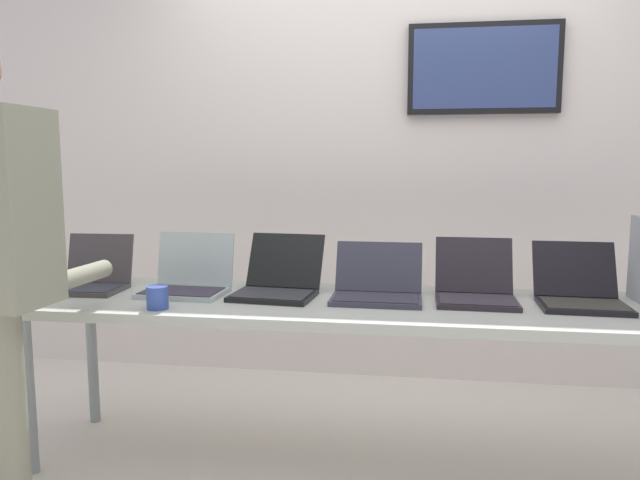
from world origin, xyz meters
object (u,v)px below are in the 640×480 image
at_px(laptop_station_4, 475,287).
at_px(coffee_mug, 157,298).
at_px(laptop_station_3, 377,287).
at_px(laptop_station_2, 278,282).
at_px(laptop_station_1, 188,279).
at_px(laptop_station_5, 579,291).
at_px(workbench, 373,312).
at_px(laptop_station_0, 92,277).

distance_m(laptop_station_4, coffee_mug, 1.29).
bearing_deg(laptop_station_3, laptop_station_2, 176.64).
bearing_deg(laptop_station_2, laptop_station_4, 0.42).
bearing_deg(laptop_station_1, coffee_mug, -91.80).
distance_m(laptop_station_2, laptop_station_5, 1.24).
height_order(workbench, laptop_station_1, laptop_station_1).
bearing_deg(coffee_mug, laptop_station_1, 88.20).
relative_size(laptop_station_1, laptop_station_4, 1.05).
relative_size(laptop_station_4, laptop_station_5, 0.96).
bearing_deg(laptop_station_0, workbench, -2.17).
relative_size(laptop_station_2, coffee_mug, 4.47).
bearing_deg(coffee_mug, laptop_station_3, 19.19).
bearing_deg(laptop_station_5, laptop_station_0, -179.69).
distance_m(laptop_station_0, laptop_station_2, 0.86).
xyz_separation_m(laptop_station_3, laptop_station_5, (0.81, 0.02, 0.00)).
relative_size(laptop_station_3, coffee_mug, 4.17).
distance_m(laptop_station_0, laptop_station_4, 1.69).
height_order(laptop_station_3, laptop_station_5, laptop_station_5).
bearing_deg(laptop_station_2, laptop_station_1, -177.72).
height_order(laptop_station_2, coffee_mug, laptop_station_2).
xyz_separation_m(workbench, coffee_mug, (-0.83, -0.25, 0.09)).
bearing_deg(laptop_station_0, laptop_station_3, -0.23).
relative_size(laptop_station_2, laptop_station_3, 1.07).
xyz_separation_m(workbench, laptop_station_0, (-1.27, 0.05, 0.10)).
bearing_deg(laptop_station_4, laptop_station_1, -178.98).
bearing_deg(laptop_station_2, laptop_station_0, -178.65).
relative_size(laptop_station_5, coffee_mug, 4.06).
height_order(laptop_station_0, laptop_station_5, laptop_station_0).
bearing_deg(laptop_station_4, laptop_station_0, -179.11).
distance_m(workbench, laptop_station_4, 0.44).
relative_size(laptop_station_1, laptop_station_3, 0.98).
distance_m(laptop_station_2, laptop_station_3, 0.43).
bearing_deg(laptop_station_5, coffee_mug, -169.39).
distance_m(workbench, laptop_station_3, 0.11).
xyz_separation_m(laptop_station_0, coffee_mug, (0.44, -0.30, -0.01)).
bearing_deg(coffee_mug, workbench, 16.79).
bearing_deg(laptop_station_5, laptop_station_2, 179.60).
bearing_deg(laptop_station_1, laptop_station_3, -0.64).
bearing_deg(laptop_station_0, laptop_station_1, 0.53).
height_order(laptop_station_3, coffee_mug, laptop_station_3).
xyz_separation_m(workbench, laptop_station_3, (0.01, 0.04, 0.10)).
distance_m(laptop_station_1, laptop_station_5, 1.64).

